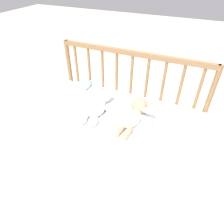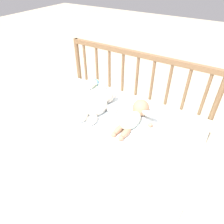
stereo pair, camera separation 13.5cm
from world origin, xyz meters
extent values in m
plane|color=#C6B293|center=(0.00, 0.00, 0.00)|extent=(12.00, 12.00, 0.00)
cube|color=silver|center=(0.00, 0.00, 0.28)|extent=(1.20, 0.70, 0.56)
cylinder|color=brown|center=(-0.58, 0.37, 0.46)|extent=(0.04, 0.04, 0.91)
cylinder|color=brown|center=(0.58, 0.37, 0.46)|extent=(0.04, 0.04, 0.91)
cube|color=brown|center=(0.00, 0.37, 0.90)|extent=(1.17, 0.03, 0.04)
cylinder|color=brown|center=(-0.50, 0.37, 0.72)|extent=(0.02, 0.02, 0.32)
cylinder|color=brown|center=(-0.38, 0.37, 0.72)|extent=(0.02, 0.02, 0.32)
cylinder|color=brown|center=(-0.25, 0.37, 0.72)|extent=(0.02, 0.02, 0.32)
cylinder|color=brown|center=(-0.13, 0.37, 0.72)|extent=(0.02, 0.02, 0.32)
cylinder|color=brown|center=(0.00, 0.37, 0.72)|extent=(0.02, 0.02, 0.32)
cylinder|color=brown|center=(0.13, 0.37, 0.72)|extent=(0.02, 0.02, 0.32)
cylinder|color=brown|center=(0.25, 0.37, 0.72)|extent=(0.02, 0.02, 0.32)
cylinder|color=brown|center=(0.38, 0.37, 0.72)|extent=(0.02, 0.02, 0.32)
cylinder|color=brown|center=(0.50, 0.37, 0.72)|extent=(0.02, 0.02, 0.32)
cube|color=white|center=(0.00, 0.02, 0.56)|extent=(0.75, 0.48, 0.01)
ellipsoid|color=silver|center=(-0.13, 0.02, 0.60)|extent=(0.15, 0.21, 0.10)
sphere|color=silver|center=(-0.15, 0.16, 0.62)|extent=(0.12, 0.12, 0.12)
sphere|color=tan|center=(-0.15, 0.16, 0.65)|extent=(0.05, 0.05, 0.05)
sphere|color=black|center=(-0.15, 0.16, 0.67)|extent=(0.02, 0.02, 0.02)
sphere|color=silver|center=(-0.20, 0.18, 0.62)|extent=(0.05, 0.05, 0.05)
sphere|color=silver|center=(-0.10, 0.19, 0.62)|extent=(0.05, 0.05, 0.05)
ellipsoid|color=silver|center=(-0.24, 0.05, 0.59)|extent=(0.09, 0.07, 0.06)
ellipsoid|color=silver|center=(-0.04, 0.07, 0.59)|extent=(0.09, 0.07, 0.06)
ellipsoid|color=silver|center=(-0.16, -0.11, 0.59)|extent=(0.07, 0.10, 0.06)
ellipsoid|color=silver|center=(-0.09, -0.11, 0.59)|extent=(0.07, 0.10, 0.06)
ellipsoid|color=#EAEACC|center=(0.14, 0.02, 0.60)|extent=(0.12, 0.20, 0.08)
sphere|color=tan|center=(0.15, 0.15, 0.62)|extent=(0.12, 0.12, 0.12)
ellipsoid|color=#EAEACC|center=(0.05, 0.07, 0.58)|extent=(0.11, 0.05, 0.04)
ellipsoid|color=#EAEACC|center=(0.23, 0.10, 0.63)|extent=(0.11, 0.05, 0.04)
sphere|color=tan|center=(0.02, 0.08, 0.58)|extent=(0.03, 0.03, 0.03)
sphere|color=tan|center=(0.26, 0.06, 0.58)|extent=(0.03, 0.03, 0.03)
ellipsoid|color=tan|center=(0.10, -0.09, 0.58)|extent=(0.05, 0.11, 0.04)
ellipsoid|color=tan|center=(0.16, -0.09, 0.58)|extent=(0.05, 0.11, 0.04)
sphere|color=tan|center=(0.10, -0.14, 0.58)|extent=(0.04, 0.04, 0.04)
sphere|color=tan|center=(0.16, -0.14, 0.58)|extent=(0.04, 0.04, 0.04)
cylinder|color=#F4E5CC|center=(-0.37, 0.27, 0.58)|extent=(0.05, 0.13, 0.05)
cylinder|color=#4C99D8|center=(-0.37, 0.34, 0.58)|extent=(0.05, 0.02, 0.05)
sphere|color=#EAC67F|center=(-0.37, 0.35, 0.58)|extent=(0.04, 0.04, 0.04)
camera|label=1|loc=(0.44, -0.97, 1.44)|focal=32.00mm
camera|label=2|loc=(0.56, -0.91, 1.44)|focal=32.00mm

